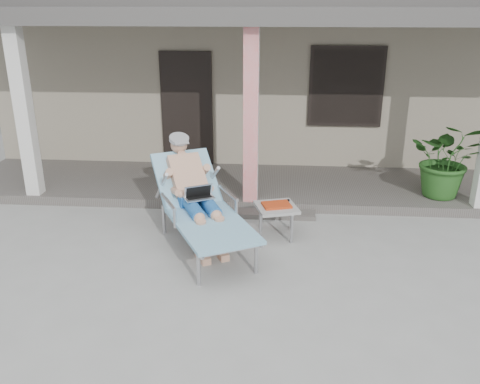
{
  "coord_description": "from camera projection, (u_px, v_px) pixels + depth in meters",
  "views": [
    {
      "loc": [
        0.42,
        -5.31,
        3.07
      ],
      "look_at": [
        -0.04,
        0.6,
        0.85
      ],
      "focal_mm": 38.0,
      "sensor_mm": 36.0,
      "label": 1
    }
  ],
  "objects": [
    {
      "name": "house",
      "position": [
        262.0,
        68.0,
        11.54
      ],
      "size": [
        10.4,
        5.4,
        3.3
      ],
      "color": "gray",
      "rests_on": "ground"
    },
    {
      "name": "porch_deck",
      "position": [
        253.0,
        186.0,
        8.83
      ],
      "size": [
        10.0,
        2.0,
        0.15
      ],
      "primitive_type": "cube",
      "color": "#605B56",
      "rests_on": "ground"
    },
    {
      "name": "side_table",
      "position": [
        276.0,
        209.0,
        6.98
      ],
      "size": [
        0.66,
        0.66,
        0.48
      ],
      "rotation": [
        0.0,
        0.0,
        0.29
      ],
      "color": "#A1A09C",
      "rests_on": "ground"
    },
    {
      "name": "lounger",
      "position": [
        197.0,
        180.0,
        6.64
      ],
      "size": [
        1.71,
        2.26,
        1.43
      ],
      "rotation": [
        0.0,
        0.0,
        0.48
      ],
      "color": "#B7B7BC",
      "rests_on": "ground"
    },
    {
      "name": "porch_step",
      "position": [
        249.0,
        213.0,
        7.77
      ],
      "size": [
        2.0,
        0.3,
        0.07
      ],
      "primitive_type": "cube",
      "color": "#605B56",
      "rests_on": "ground"
    },
    {
      "name": "porch_overhang",
      "position": [
        255.0,
        22.0,
        7.83
      ],
      "size": [
        10.0,
        2.3,
        2.85
      ],
      "color": "silver",
      "rests_on": "porch_deck"
    },
    {
      "name": "potted_palm",
      "position": [
        447.0,
        159.0,
        7.95
      ],
      "size": [
        1.32,
        1.22,
        1.22
      ],
      "primitive_type": "imported",
      "rotation": [
        0.0,
        0.0,
        -0.28
      ],
      "color": "#26591E",
      "rests_on": "porch_deck"
    },
    {
      "name": "ground",
      "position": [
        240.0,
        276.0,
        6.06
      ],
      "size": [
        60.0,
        60.0,
        0.0
      ],
      "primitive_type": "plane",
      "color": "#9E9E99",
      "rests_on": "ground"
    }
  ]
}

